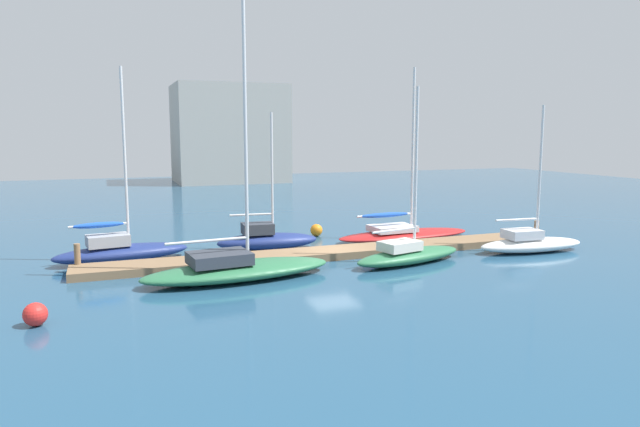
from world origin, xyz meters
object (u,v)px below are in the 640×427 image
sailboat_2 (267,239)px  sailboat_3 (408,253)px  sailboat_1 (236,267)px  sailboat_5 (530,243)px  mooring_buoy_red (35,314)px  mooring_buoy_orange (316,230)px  harbor_building_distant (229,134)px  sailboat_4 (403,232)px  sailboat_0 (120,250)px

sailboat_2 → sailboat_3: 8.07m
sailboat_1 → sailboat_3: 8.64m
sailboat_5 → sailboat_2: bearing=160.4°
mooring_buoy_red → mooring_buoy_orange: mooring_buoy_red is taller
sailboat_5 → mooring_buoy_orange: sailboat_5 is taller
sailboat_1 → sailboat_2: bearing=57.4°
sailboat_1 → mooring_buoy_red: bearing=-159.8°
mooring_buoy_orange → sailboat_2: bearing=-143.8°
mooring_buoy_red → harbor_building_distant: harbor_building_distant is taller
sailboat_5 → harbor_building_distant: size_ratio=0.56×
sailboat_1 → sailboat_4: sailboat_1 is taller
sailboat_2 → sailboat_5: sailboat_5 is taller
sailboat_2 → sailboat_3: sailboat_3 is taller
sailboat_0 → sailboat_3: (13.31, -5.38, -0.12)m
sailboat_1 → mooring_buoy_red: (-7.62, -3.69, -0.17)m
sailboat_4 → sailboat_5: sailboat_4 is taller
harbor_building_distant → mooring_buoy_red: bearing=-108.2°
sailboat_1 → mooring_buoy_red: 8.47m
sailboat_4 → mooring_buoy_red: (-19.13, -9.61, -0.04)m
sailboat_0 → sailboat_1: size_ratio=0.69×
mooring_buoy_orange → harbor_building_distant: (3.46, 42.46, 5.92)m
sailboat_2 → harbor_building_distant: 46.36m
sailboat_1 → sailboat_2: size_ratio=1.85×
mooring_buoy_red → sailboat_1: bearing=25.9°
sailboat_3 → harbor_building_distant: (1.84, 51.15, 5.80)m
sailboat_0 → sailboat_5: bearing=-22.8°
sailboat_0 → sailboat_3: 14.36m
sailboat_3 → mooring_buoy_red: (-16.26, -3.83, -0.10)m
sailboat_5 → mooring_buoy_red: size_ratio=9.89×
sailboat_2 → mooring_buoy_orange: sailboat_2 is taller
sailboat_4 → harbor_building_distant: 45.77m
sailboat_2 → sailboat_5: size_ratio=0.96×
harbor_building_distant → sailboat_1: bearing=-101.5°
sailboat_3 → sailboat_5: size_ratio=1.10×
mooring_buoy_red → mooring_buoy_orange: (14.63, 12.53, -0.02)m
sailboat_5 → mooring_buoy_orange: (-9.19, 8.59, -0.13)m
sailboat_1 → sailboat_0: bearing=124.5°
sailboat_0 → mooring_buoy_orange: bearing=7.2°
sailboat_5 → harbor_building_distant: (-5.73, 51.04, 5.79)m
sailboat_1 → sailboat_2: sailboat_1 is taller
sailboat_2 → mooring_buoy_red: bearing=-133.9°
sailboat_5 → mooring_buoy_red: (-23.83, -3.94, -0.11)m
sailboat_1 → sailboat_3: size_ratio=1.61×
sailboat_2 → harbor_building_distant: size_ratio=0.53×
sailboat_1 → sailboat_5: bearing=-4.8°
sailboat_5 → harbor_building_distant: 51.69m
sailboat_0 → sailboat_4: size_ratio=0.94×
sailboat_0 → sailboat_3: bearing=-30.7°
sailboat_3 → sailboat_4: 6.45m
sailboat_0 → mooring_buoy_red: bearing=-116.4°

